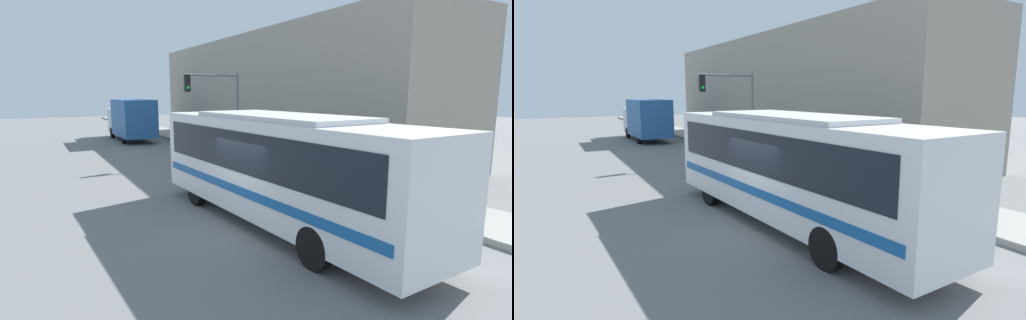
% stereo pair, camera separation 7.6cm
% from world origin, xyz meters
% --- Properties ---
extents(ground_plane, '(120.00, 120.00, 0.00)m').
position_xyz_m(ground_plane, '(0.00, 0.00, 0.00)').
color(ground_plane, slate).
extents(sidewalk, '(2.70, 70.00, 0.17)m').
position_xyz_m(sidewalk, '(5.85, 20.00, 0.09)').
color(sidewalk, gray).
rests_on(sidewalk, ground_plane).
extents(building_facade, '(6.00, 28.66, 7.58)m').
position_xyz_m(building_facade, '(10.20, 15.33, 3.79)').
color(building_facade, '#9E9384').
rests_on(building_facade, ground_plane).
extents(city_bus, '(3.00, 10.44, 3.19)m').
position_xyz_m(city_bus, '(0.74, -0.01, 1.84)').
color(city_bus, white).
rests_on(city_bus, ground_plane).
extents(delivery_truck, '(2.39, 7.47, 3.25)m').
position_xyz_m(delivery_truck, '(1.87, 23.21, 1.75)').
color(delivery_truck, '#265999').
rests_on(delivery_truck, ground_plane).
extents(fire_hydrant, '(0.24, 0.32, 0.69)m').
position_xyz_m(fire_hydrant, '(5.10, 5.92, 0.52)').
color(fire_hydrant, red).
rests_on(fire_hydrant, sidewalk).
extents(traffic_light_pole, '(3.28, 0.35, 4.71)m').
position_xyz_m(traffic_light_pole, '(4.06, 11.27, 3.44)').
color(traffic_light_pole, slate).
rests_on(traffic_light_pole, sidewalk).
extents(parking_meter, '(0.14, 0.14, 1.36)m').
position_xyz_m(parking_meter, '(5.10, 10.74, 1.09)').
color(parking_meter, slate).
rests_on(parking_meter, sidewalk).
extents(pedestrian_near_corner, '(0.34, 0.34, 1.81)m').
position_xyz_m(pedestrian_near_corner, '(6.43, 14.28, 1.10)').
color(pedestrian_near_corner, slate).
rests_on(pedestrian_near_corner, sidewalk).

